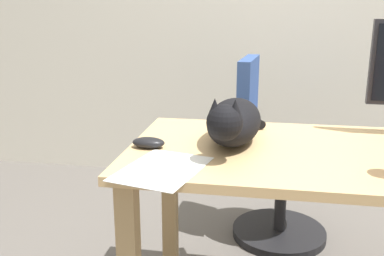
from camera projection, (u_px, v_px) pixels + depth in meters
name	position (u px, v px, depth m)	size (l,w,h in m)	color
desk	(337.00, 182.00, 1.45)	(1.39, 0.68, 0.71)	tan
office_chair	(273.00, 163.00, 2.21)	(0.48, 0.48, 0.93)	black
cat	(233.00, 121.00, 1.48)	(0.21, 0.61, 0.20)	black
computer_mouse	(149.00, 143.00, 1.46)	(0.11, 0.06, 0.04)	black
paper_sheet	(162.00, 169.00, 1.27)	(0.21, 0.30, 0.00)	white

